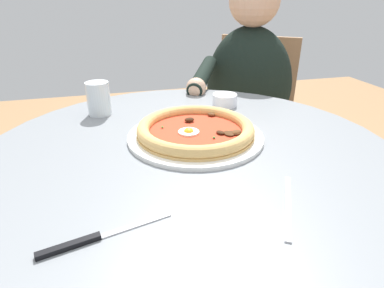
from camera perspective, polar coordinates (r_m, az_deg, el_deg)
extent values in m
cylinder|color=gray|center=(0.74, -0.59, -1.49)|extent=(0.95, 0.95, 0.03)
cylinder|color=slate|center=(0.96, -0.49, -20.71)|extent=(0.08, 0.08, 0.68)
cylinder|color=white|center=(0.78, 0.63, 1.44)|extent=(0.33, 0.33, 0.01)
cylinder|color=tan|center=(0.78, 0.63, 1.98)|extent=(0.28, 0.28, 0.01)
torus|color=tan|center=(0.77, 0.63, 2.80)|extent=(0.28, 0.28, 0.03)
cylinder|color=red|center=(0.78, 0.63, 2.32)|extent=(0.27, 0.27, 0.00)
cylinder|color=white|center=(0.76, -0.59, 2.18)|extent=(0.05, 0.05, 0.00)
ellipsoid|color=yellow|center=(0.76, -0.59, 2.32)|extent=(0.02, 0.02, 0.02)
ellipsoid|color=#4C2D19|center=(0.75, 6.70, 1.77)|extent=(0.04, 0.03, 0.01)
ellipsoid|color=brown|center=(0.86, 3.45, 5.29)|extent=(0.02, 0.02, 0.01)
ellipsoid|color=#4C2D19|center=(0.76, 7.37, 2.15)|extent=(0.04, 0.04, 0.01)
ellipsoid|color=brown|center=(0.76, 7.94, 2.13)|extent=(0.03, 0.03, 0.01)
ellipsoid|color=#3D2314|center=(0.82, -0.48, 4.36)|extent=(0.02, 0.03, 0.01)
ellipsoid|color=#3D2314|center=(0.76, 5.09, 2.08)|extent=(0.03, 0.02, 0.01)
ellipsoid|color=#2D6B28|center=(0.79, -5.32, 3.06)|extent=(0.01, 0.01, 0.00)
ellipsoid|color=#2D6B28|center=(0.73, 3.93, 1.20)|extent=(0.01, 0.01, 0.00)
ellipsoid|color=#2D6B28|center=(0.77, 6.63, 2.28)|extent=(0.01, 0.01, 0.00)
cylinder|color=silver|center=(0.96, -16.35, 7.80)|extent=(0.07, 0.07, 0.10)
cylinder|color=silver|center=(0.97, -16.15, 6.20)|extent=(0.06, 0.06, 0.04)
cube|color=silver|center=(0.51, -9.82, -14.05)|extent=(0.04, 0.11, 0.00)
cube|color=black|center=(0.50, -21.13, -16.62)|extent=(0.03, 0.09, 0.01)
cylinder|color=white|center=(1.01, 5.87, 7.85)|extent=(0.08, 0.08, 0.04)
cylinder|color=olive|center=(1.01, 5.89, 8.34)|extent=(0.06, 0.06, 0.01)
cube|color=#BCBCC1|center=(0.57, 16.78, -10.45)|extent=(0.16, 0.10, 0.00)
cube|color=#282833|center=(1.59, 8.70, -6.13)|extent=(0.42, 0.44, 0.45)
ellipsoid|color=black|center=(1.41, 9.97, 10.30)|extent=(0.39, 0.42, 0.49)
sphere|color=tan|center=(1.36, 11.12, 23.88)|extent=(0.20, 0.20, 0.20)
cylinder|color=black|center=(1.22, 1.94, 12.11)|extent=(0.26, 0.18, 0.10)
sphere|color=tan|center=(1.13, 0.74, 10.02)|extent=(0.07, 0.07, 0.07)
cube|color=#957050|center=(1.52, 9.70, 2.71)|extent=(0.58, 0.58, 0.02)
cube|color=#957050|center=(1.65, 11.61, 11.71)|extent=(0.23, 0.32, 0.39)
cylinder|color=#8E6B4C|center=(1.52, 0.60, -7.30)|extent=(0.02, 0.02, 0.46)
cylinder|color=#8E6B4C|center=(1.46, 14.86, -9.83)|extent=(0.02, 0.02, 0.46)
cylinder|color=#8E6B4C|center=(1.83, 4.55, -1.25)|extent=(0.02, 0.02, 0.46)
cylinder|color=#8E6B4C|center=(1.78, 16.26, -3.09)|extent=(0.02, 0.02, 0.46)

